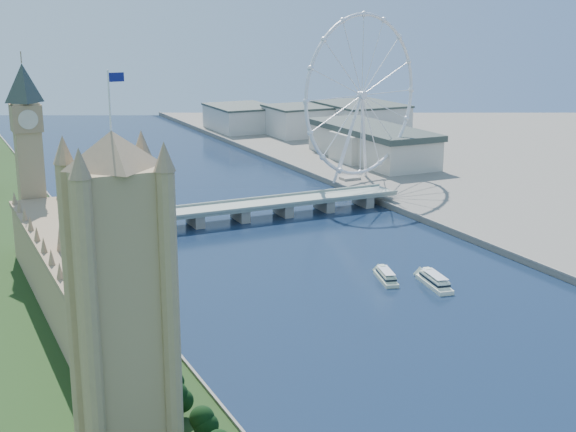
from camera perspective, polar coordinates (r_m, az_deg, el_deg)
tree_row at (r=249.76m, az=-5.96°, el=-14.54°), size 8.59×168.59×21.34m
victoria_tower at (r=230.08m, az=-11.86°, el=-5.07°), size 28.16×28.16×112.00m
parliament_range at (r=349.78m, az=-14.99°, el=-4.62°), size 24.00×200.00×70.00m
big_ben at (r=442.79m, az=-18.05°, el=5.58°), size 20.02×20.02×110.00m
westminster_bridge at (r=507.47m, az=-3.43°, el=0.44°), size 220.00×22.00×9.50m
london_eye at (r=598.20m, az=5.27°, el=8.50°), size 113.60×39.12×124.30m
county_hall at (r=699.75m, az=5.91°, el=3.78°), size 54.00×144.00×35.00m
city_skyline at (r=759.03m, az=-8.11°, el=5.86°), size 505.00×280.00×32.00m
tour_boat_near at (r=399.63m, az=6.97°, el=-4.58°), size 14.00×27.64×5.89m
tour_boat_far at (r=395.21m, az=10.36°, el=-4.94°), size 13.06×31.46×6.76m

